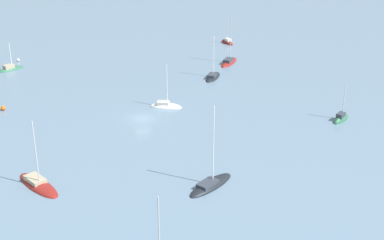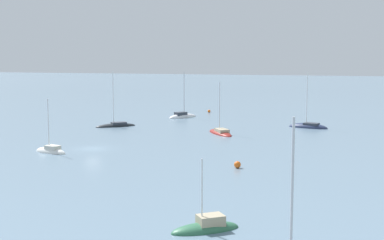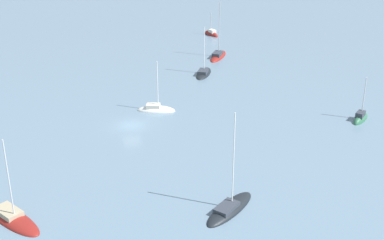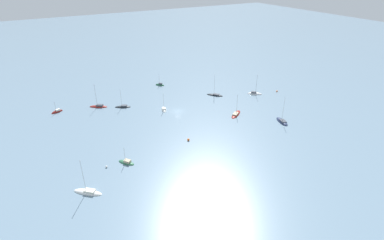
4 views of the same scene
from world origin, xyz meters
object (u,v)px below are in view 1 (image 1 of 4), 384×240
object	(u,v)px
sailboat_7	(229,63)
mooring_buoy_1	(18,60)
sailboat_9	(38,185)
mooring_buoy_0	(3,108)
sailboat_2	(213,77)
sailboat_6	(341,119)
sailboat_0	(11,69)
sailboat_8	(211,185)
sailboat_1	(227,43)
sailboat_10	(166,107)

from	to	relation	value
sailboat_7	mooring_buoy_1	distance (m)	47.62
sailboat_9	mooring_buoy_0	world-z (taller)	sailboat_9
sailboat_2	sailboat_6	world-z (taller)	sailboat_2
sailboat_7	sailboat_0	bearing A→B (deg)	119.19
sailboat_8	sailboat_6	bearing A→B (deg)	-5.79
sailboat_0	mooring_buoy_0	world-z (taller)	sailboat_0
sailboat_9	mooring_buoy_0	bearing A→B (deg)	162.34
sailboat_9	sailboat_0	bearing A→B (deg)	156.93
sailboat_1	sailboat_10	size ratio (longest dim) A/B	0.70
sailboat_1	sailboat_8	bearing A→B (deg)	147.89
sailboat_8	sailboat_1	bearing A→B (deg)	34.81
sailboat_0	sailboat_6	distance (m)	69.79
mooring_buoy_0	sailboat_6	bearing A→B (deg)	-103.66
sailboat_9	mooring_buoy_1	distance (m)	59.39
sailboat_0	mooring_buoy_0	bearing A→B (deg)	-121.59
sailboat_2	sailboat_10	distance (m)	18.92
sailboat_8	sailboat_10	size ratio (longest dim) A/B	1.34
sailboat_2	sailboat_10	xyz separation A→B (m)	(-14.99, 11.55, -0.01)
sailboat_10	mooring_buoy_1	world-z (taller)	sailboat_10
sailboat_8	mooring_buoy_0	size ratio (longest dim) A/B	13.33
sailboat_7	mooring_buoy_1	bearing A→B (deg)	111.52
mooring_buoy_0	sailboat_7	bearing A→B (deg)	-64.66
sailboat_8	sailboat_0	bearing A→B (deg)	79.73
sailboat_0	mooring_buoy_1	bearing A→B (deg)	46.58
sailboat_6	sailboat_10	bearing A→B (deg)	116.84
sailboat_10	sailboat_9	bearing A→B (deg)	-110.57
sailboat_1	mooring_buoy_1	xyz separation A→B (m)	(-7.98, 50.24, 0.22)
sailboat_0	sailboat_9	size ratio (longest dim) A/B	0.67
sailboat_2	sailboat_9	world-z (taller)	sailboat_9
sailboat_6	sailboat_2	bearing A→B (deg)	80.59
sailboat_8	sailboat_2	bearing A→B (deg)	37.58
mooring_buoy_1	sailboat_9	bearing A→B (deg)	-170.25
sailboat_0	sailboat_10	size ratio (longest dim) A/B	0.76
sailboat_1	mooring_buoy_0	size ratio (longest dim) A/B	6.95
sailboat_2	sailboat_6	bearing A→B (deg)	-119.44
sailboat_9	sailboat_10	size ratio (longest dim) A/B	1.14
mooring_buoy_1	sailboat_0	bearing A→B (deg)	173.33
sailboat_2	sailboat_6	size ratio (longest dim) A/B	1.24
sailboat_0	sailboat_1	bearing A→B (deg)	-21.09
sailboat_8	sailboat_10	xyz separation A→B (m)	(28.61, 2.49, -0.00)
sailboat_8	sailboat_10	bearing A→B (deg)	54.30
sailboat_2	sailboat_1	bearing A→B (deg)	8.50
sailboat_0	sailboat_7	world-z (taller)	sailboat_7
sailboat_8	mooring_buoy_0	world-z (taller)	sailboat_8
sailboat_1	mooring_buoy_0	world-z (taller)	sailboat_1
sailboat_0	mooring_buoy_1	xyz separation A→B (m)	(6.32, -0.74, 0.19)
sailboat_1	mooring_buoy_1	size ratio (longest dim) A/B	9.31
sailboat_2	sailboat_9	xyz separation A→B (m)	(-39.91, 31.08, -0.01)
sailboat_7	sailboat_9	world-z (taller)	sailboat_7
sailboat_1	sailboat_2	size ratio (longest dim) A/B	0.66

